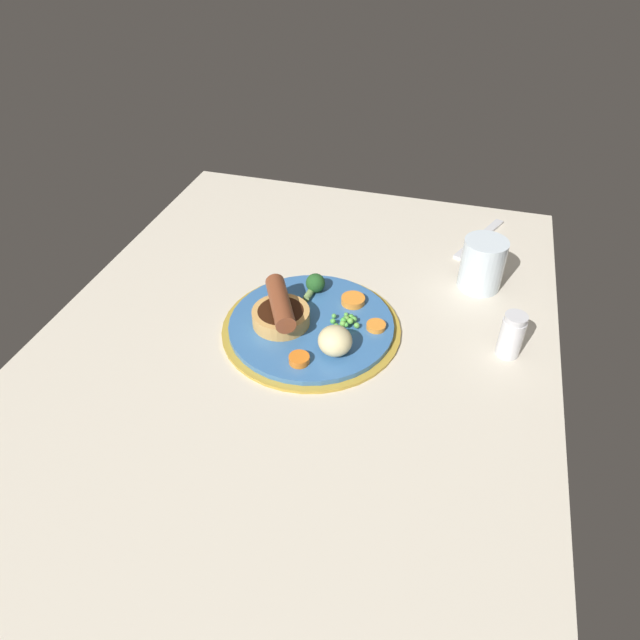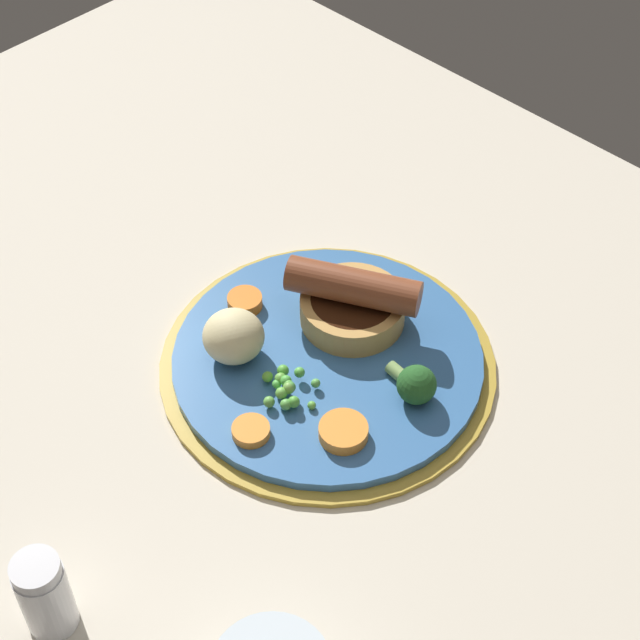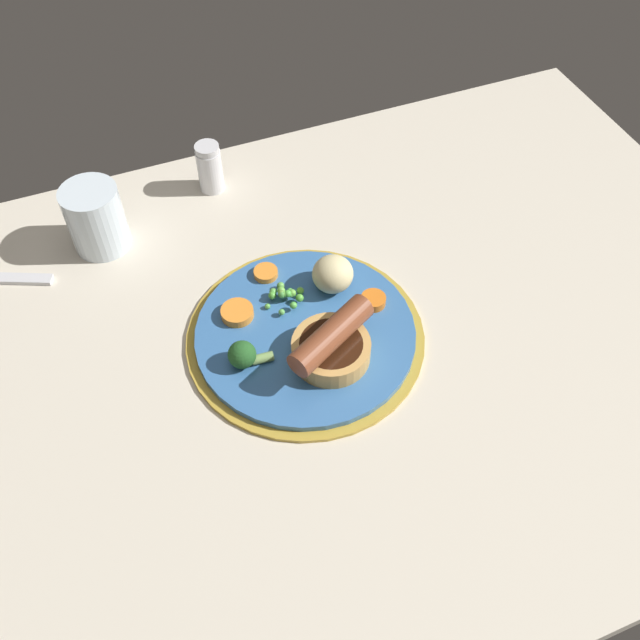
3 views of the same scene
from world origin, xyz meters
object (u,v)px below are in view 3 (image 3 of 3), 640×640
(carrot_slice_1, at_px, (373,300))
(salt_shaker, at_px, (210,168))
(dinner_plate, at_px, (305,335))
(sausage_pudding, at_px, (331,345))
(potato_chunk_0, at_px, (332,274))
(drinking_glass, at_px, (96,218))
(carrot_slice_6, at_px, (266,273))
(pea_pile, at_px, (286,295))
(broccoli_floret_near, at_px, (245,357))
(carrot_slice_0, at_px, (237,313))

(carrot_slice_1, bearing_deg, salt_shaker, -67.92)
(dinner_plate, bearing_deg, carrot_slice_1, -174.36)
(sausage_pudding, xyz_separation_m, potato_chunk_0, (-0.04, -0.10, 0.00))
(drinking_glass, bearing_deg, potato_chunk_0, 142.04)
(carrot_slice_6, bearing_deg, carrot_slice_1, 139.06)
(dinner_plate, distance_m, sausage_pudding, 0.06)
(dinner_plate, xyz_separation_m, carrot_slice_1, (-0.09, -0.01, 0.01))
(dinner_plate, bearing_deg, drinking_glass, -52.04)
(carrot_slice_1, xyz_separation_m, salt_shaker, (0.12, -0.29, 0.02))
(pea_pile, distance_m, potato_chunk_0, 0.06)
(carrot_slice_1, bearing_deg, carrot_slice_6, -40.94)
(sausage_pudding, relative_size, potato_chunk_0, 2.23)
(broccoli_floret_near, bearing_deg, carrot_slice_1, -165.24)
(dinner_plate, distance_m, carrot_slice_0, 0.09)
(pea_pile, xyz_separation_m, potato_chunk_0, (-0.06, 0.00, 0.01))
(carrot_slice_6, bearing_deg, salt_shaker, -86.43)
(carrot_slice_6, bearing_deg, dinner_plate, 98.02)
(broccoli_floret_near, bearing_deg, carrot_slice_6, -113.61)
(dinner_plate, distance_m, pea_pile, 0.06)
(sausage_pudding, xyz_separation_m, carrot_slice_0, (0.08, -0.10, -0.02))
(dinner_plate, distance_m, salt_shaker, 0.31)
(sausage_pudding, bearing_deg, drinking_glass, 97.66)
(sausage_pudding, xyz_separation_m, pea_pile, (0.02, -0.10, -0.01))
(drinking_glass, bearing_deg, salt_shaker, -162.10)
(broccoli_floret_near, relative_size, drinking_glass, 0.56)
(sausage_pudding, bearing_deg, salt_shaker, 69.09)
(pea_pile, bearing_deg, dinner_plate, 95.22)
(carrot_slice_1, bearing_deg, drinking_glass, -39.93)
(sausage_pudding, bearing_deg, carrot_slice_0, 102.39)
(pea_pile, distance_m, carrot_slice_1, 0.11)
(sausage_pudding, height_order, carrot_slice_0, sausage_pudding)
(drinking_glass, distance_m, salt_shaker, 0.18)
(broccoli_floret_near, height_order, drinking_glass, drinking_glass)
(carrot_slice_0, bearing_deg, carrot_slice_6, -137.02)
(carrot_slice_1, bearing_deg, dinner_plate, 5.64)
(dinner_plate, relative_size, salt_shaker, 3.87)
(potato_chunk_0, xyz_separation_m, salt_shaker, (0.08, -0.25, 0.00))
(sausage_pudding, distance_m, drinking_glass, 0.36)
(broccoli_floret_near, relative_size, potato_chunk_0, 0.99)
(drinking_glass, relative_size, salt_shaker, 1.23)
(broccoli_floret_near, relative_size, carrot_slice_0, 1.30)
(potato_chunk_0, height_order, drinking_glass, drinking_glass)
(salt_shaker, bearing_deg, carrot_slice_6, 93.57)
(sausage_pudding, distance_m, salt_shaker, 0.35)
(dinner_plate, bearing_deg, carrot_slice_6, -81.98)
(carrot_slice_0, relative_size, carrot_slice_1, 1.28)
(dinner_plate, height_order, potato_chunk_0, potato_chunk_0)
(carrot_slice_6, bearing_deg, potato_chunk_0, 145.72)
(sausage_pudding, relative_size, carrot_slice_6, 3.79)
(broccoli_floret_near, xyz_separation_m, salt_shaker, (-0.05, -0.32, 0.01))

